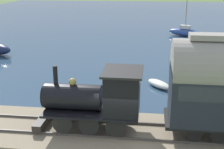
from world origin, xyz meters
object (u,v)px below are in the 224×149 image
sailboat_blue (185,32)px  rowboat_far_out (218,76)px  rowboat_mid_harbor (159,84)px  steam_locomotive (99,97)px  rowboat_off_pier (125,71)px

sailboat_blue → rowboat_far_out: sailboat_blue is taller
sailboat_blue → rowboat_far_out: size_ratio=3.07×
sailboat_blue → rowboat_mid_harbor: sailboat_blue is taller
steam_locomotive → rowboat_far_out: steam_locomotive is taller
sailboat_blue → rowboat_mid_harbor: bearing=-161.9°
steam_locomotive → sailboat_blue: bearing=-13.6°
rowboat_mid_harbor → steam_locomotive: bearing=-149.9°
steam_locomotive → rowboat_far_out: (10.29, -7.63, -1.94)m
sailboat_blue → rowboat_mid_harbor: (-20.15, 3.68, -0.37)m
steam_locomotive → rowboat_off_pier: size_ratio=2.02×
sailboat_blue → rowboat_off_pier: bearing=-172.0°
rowboat_far_out → rowboat_off_pier: 7.33m
rowboat_mid_harbor → rowboat_far_out: bearing=-8.4°
sailboat_blue → rowboat_off_pier: (-17.10, 6.40, -0.43)m
sailboat_blue → rowboat_far_out: (-17.51, -0.91, -0.39)m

